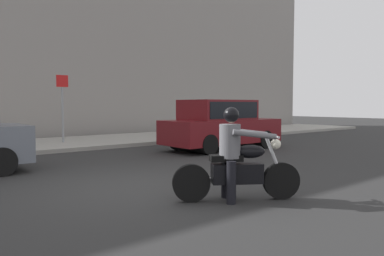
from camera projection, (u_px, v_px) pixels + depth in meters
The scene contains 5 objects.
ground_plane at pixel (133, 187), 7.02m from camera, with size 80.00×80.00×0.00m, color #2A2A2A.
sidewalk_slab at pixel (18, 147), 13.19m from camera, with size 40.00×4.40×0.14m, color #99968E.
motorcycle_with_rider_gray at pixel (236, 162), 5.99m from camera, with size 1.84×1.22×1.52m.
parked_sedan_maroon at pixel (220, 124), 12.88m from camera, with size 4.33×1.82×1.72m.
street_sign_post at pixel (62, 101), 13.90m from camera, with size 0.44×0.08×2.55m.
Camera 1 is at (-3.54, -6.07, 1.55)m, focal length 34.73 mm.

